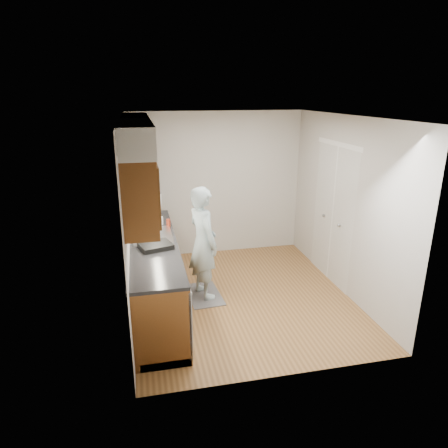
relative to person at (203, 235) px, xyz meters
name	(u,v)px	position (x,y,z in m)	size (l,w,h in m)	color
floor	(241,296)	(0.52, -0.13, -0.92)	(3.50, 3.50, 0.00)	brown
ceiling	(244,116)	(0.52, -0.13, 1.58)	(3.50, 3.50, 0.00)	white
wall_left	(128,220)	(-0.98, -0.13, 0.33)	(0.02, 3.50, 2.50)	#B4B1A9
wall_right	(344,206)	(2.02, -0.13, 0.33)	(0.02, 3.50, 2.50)	#B4B1A9
wall_back	(217,185)	(0.52, 1.62, 0.33)	(3.00, 0.02, 2.50)	#B4B1A9
counter	(155,272)	(-0.68, -0.14, -0.43)	(0.64, 2.80, 1.30)	brown
upper_cabinets	(138,164)	(-0.81, -0.09, 1.03)	(0.47, 2.80, 1.21)	brown
closet_door	(333,215)	(2.01, 0.17, 0.11)	(0.02, 1.22, 2.05)	silver
floor_mat	(204,294)	(0.00, 0.00, -0.91)	(0.45, 0.76, 0.01)	slate
person	(203,235)	(0.00, 0.00, 0.00)	(0.64, 0.42, 1.80)	#9CB5BE
soap_bottle_a	(145,216)	(-0.76, 0.52, 0.17)	(0.11, 0.11, 0.29)	white
soap_bottle_b	(159,219)	(-0.56, 0.51, 0.12)	(0.09, 0.09, 0.19)	white
soap_bottle_c	(147,216)	(-0.72, 0.74, 0.10)	(0.12, 0.12, 0.15)	white
soda_can	(168,223)	(-0.44, 0.43, 0.08)	(0.06, 0.06, 0.11)	#B4381E
steel_can	(157,223)	(-0.60, 0.43, 0.08)	(0.06, 0.06, 0.12)	#A5A5AA
dish_rack	(156,246)	(-0.66, -0.40, 0.05)	(0.38, 0.32, 0.06)	black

